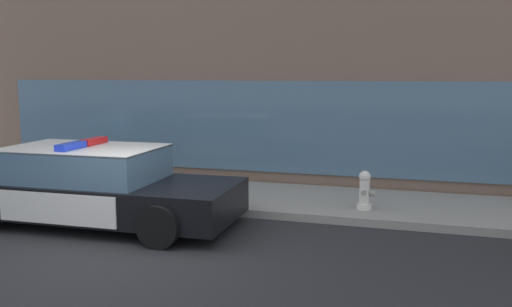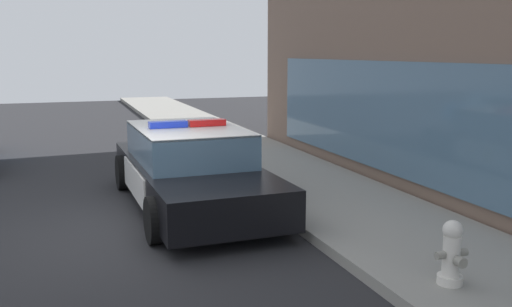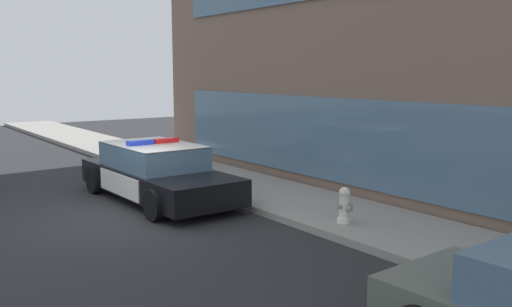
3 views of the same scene
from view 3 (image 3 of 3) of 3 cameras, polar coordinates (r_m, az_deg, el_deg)
ground at (r=12.27m, az=-12.72°, el=-6.60°), size 48.00×48.00×0.00m
sidewalk at (r=14.08m, az=1.32°, el=-4.14°), size 48.00×2.61×0.15m
storefront_building at (r=16.06m, az=24.81°, el=10.08°), size 21.36×8.64×7.63m
police_cruiser at (r=13.83m, az=-10.20°, el=-1.95°), size 5.18×2.23×1.49m
fire_hydrant at (r=11.19m, az=9.09°, el=-5.31°), size 0.34×0.39×0.73m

